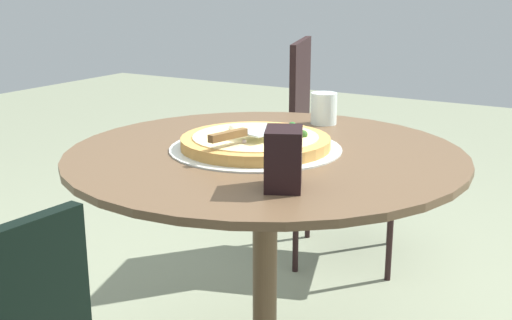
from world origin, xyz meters
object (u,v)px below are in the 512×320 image
Objects in this scene: pizza_server at (243,133)px; patio_chair_far at (328,137)px; napkin_dispenser at (284,159)px; pizza_on_tray at (256,142)px; patio_table at (265,215)px; drinking_cup at (324,108)px.

pizza_server is 0.23× the size of patio_chair_far.
napkin_dispenser reaches higher than pizza_server.
pizza_on_tray is 3.49× the size of napkin_dispenser.
pizza_on_tray is (-0.00, -0.03, 0.19)m from patio_table.
patio_table is at bearing 167.90° from pizza_server.
patio_table is 1.07× the size of patio_chair_far.
patio_table is 1.07m from patio_chair_far.
napkin_dispenser is 0.13× the size of patio_chair_far.
pizza_on_tray is 2.00× the size of pizza_server.
pizza_server reaches higher than pizza_on_tray.
pizza_server is 0.43m from drinking_cup.
pizza_server is (0.08, -0.02, 0.23)m from patio_table.
pizza_on_tray is at bearing -171.56° from pizza_server.
drinking_cup is at bearing 178.65° from pizza_server.
pizza_on_tray is at bearing -165.04° from napkin_dispenser.
patio_table is 0.42m from drinking_cup.
drinking_cup is 0.77m from patio_chair_far.
patio_chair_far is (-0.67, -0.28, -0.26)m from drinking_cup.
pizza_server reaches higher than patio_table.
drinking_cup is 0.63m from napkin_dispenser.
drinking_cup reaches higher than patio_table.
patio_chair_far is at bearing -166.21° from pizza_server.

